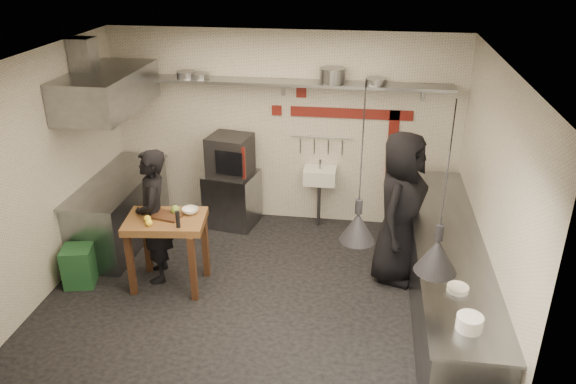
# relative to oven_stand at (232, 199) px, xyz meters

# --- Properties ---
(floor) EXTENTS (5.00, 5.00, 0.00)m
(floor) POSITION_rel_oven_stand_xyz_m (0.72, -1.77, -0.40)
(floor) COLOR black
(floor) RESTS_ON ground
(ceiling) EXTENTS (5.00, 5.00, 0.00)m
(ceiling) POSITION_rel_oven_stand_xyz_m (0.72, -1.77, 2.40)
(ceiling) COLOR beige
(ceiling) RESTS_ON floor
(wall_back) EXTENTS (5.00, 0.04, 2.80)m
(wall_back) POSITION_rel_oven_stand_xyz_m (0.72, 0.33, 1.00)
(wall_back) COLOR silver
(wall_back) RESTS_ON floor
(wall_front) EXTENTS (5.00, 0.04, 2.80)m
(wall_front) POSITION_rel_oven_stand_xyz_m (0.72, -3.87, 1.00)
(wall_front) COLOR silver
(wall_front) RESTS_ON floor
(wall_left) EXTENTS (0.04, 4.20, 2.80)m
(wall_left) POSITION_rel_oven_stand_xyz_m (-1.78, -1.77, 1.00)
(wall_left) COLOR silver
(wall_left) RESTS_ON floor
(wall_right) EXTENTS (0.04, 4.20, 2.80)m
(wall_right) POSITION_rel_oven_stand_xyz_m (3.22, -1.77, 1.00)
(wall_right) COLOR silver
(wall_right) RESTS_ON floor
(red_band_horiz) EXTENTS (1.70, 0.02, 0.14)m
(red_band_horiz) POSITION_rel_oven_stand_xyz_m (1.67, 0.31, 1.28)
(red_band_horiz) COLOR maroon
(red_band_horiz) RESTS_ON wall_back
(red_band_vert) EXTENTS (0.14, 0.02, 1.10)m
(red_band_vert) POSITION_rel_oven_stand_xyz_m (2.27, 0.31, 0.80)
(red_band_vert) COLOR maroon
(red_band_vert) RESTS_ON wall_back
(red_tile_a) EXTENTS (0.14, 0.02, 0.14)m
(red_tile_a) POSITION_rel_oven_stand_xyz_m (0.97, 0.31, 1.55)
(red_tile_a) COLOR maroon
(red_tile_a) RESTS_ON wall_back
(red_tile_b) EXTENTS (0.14, 0.02, 0.14)m
(red_tile_b) POSITION_rel_oven_stand_xyz_m (0.62, 0.31, 1.28)
(red_tile_b) COLOR maroon
(red_tile_b) RESTS_ON wall_back
(back_shelf) EXTENTS (4.60, 0.34, 0.04)m
(back_shelf) POSITION_rel_oven_stand_xyz_m (0.72, 0.15, 1.72)
(back_shelf) COLOR slate
(back_shelf) RESTS_ON wall_back
(shelf_bracket_left) EXTENTS (0.04, 0.06, 0.24)m
(shelf_bracket_left) POSITION_rel_oven_stand_xyz_m (-1.18, 0.30, 1.62)
(shelf_bracket_left) COLOR slate
(shelf_bracket_left) RESTS_ON wall_back
(shelf_bracket_mid) EXTENTS (0.04, 0.06, 0.24)m
(shelf_bracket_mid) POSITION_rel_oven_stand_xyz_m (0.72, 0.30, 1.62)
(shelf_bracket_mid) COLOR slate
(shelf_bracket_mid) RESTS_ON wall_back
(shelf_bracket_right) EXTENTS (0.04, 0.06, 0.24)m
(shelf_bracket_right) POSITION_rel_oven_stand_xyz_m (2.62, 0.30, 1.62)
(shelf_bracket_right) COLOR slate
(shelf_bracket_right) RESTS_ON wall_back
(pan_far_left) EXTENTS (0.28, 0.28, 0.09)m
(pan_far_left) POSITION_rel_oven_stand_xyz_m (-0.62, 0.15, 1.79)
(pan_far_left) COLOR slate
(pan_far_left) RESTS_ON back_shelf
(pan_mid_left) EXTENTS (0.32, 0.32, 0.07)m
(pan_mid_left) POSITION_rel_oven_stand_xyz_m (-0.43, 0.15, 1.78)
(pan_mid_left) COLOR slate
(pan_mid_left) RESTS_ON back_shelf
(stock_pot) EXTENTS (0.39, 0.39, 0.20)m
(stock_pot) POSITION_rel_oven_stand_xyz_m (1.41, 0.15, 1.84)
(stock_pot) COLOR slate
(stock_pot) RESTS_ON back_shelf
(pan_right) EXTENTS (0.32, 0.32, 0.08)m
(pan_right) POSITION_rel_oven_stand_xyz_m (1.98, 0.15, 1.78)
(pan_right) COLOR slate
(pan_right) RESTS_ON back_shelf
(oven_stand) EXTENTS (0.80, 0.75, 0.80)m
(oven_stand) POSITION_rel_oven_stand_xyz_m (0.00, 0.00, 0.00)
(oven_stand) COLOR slate
(oven_stand) RESTS_ON floor
(combi_oven) EXTENTS (0.65, 0.62, 0.58)m
(combi_oven) POSITION_rel_oven_stand_xyz_m (0.00, -0.02, 0.69)
(combi_oven) COLOR black
(combi_oven) RESTS_ON oven_stand
(oven_door) EXTENTS (0.48, 0.12, 0.46)m
(oven_door) POSITION_rel_oven_stand_xyz_m (0.04, -0.25, 0.69)
(oven_door) COLOR maroon
(oven_door) RESTS_ON combi_oven
(oven_glass) EXTENTS (0.40, 0.09, 0.34)m
(oven_glass) POSITION_rel_oven_stand_xyz_m (0.06, -0.33, 0.69)
(oven_glass) COLOR black
(oven_glass) RESTS_ON oven_door
(hand_sink) EXTENTS (0.46, 0.34, 0.22)m
(hand_sink) POSITION_rel_oven_stand_xyz_m (1.27, 0.15, 0.38)
(hand_sink) COLOR silver
(hand_sink) RESTS_ON wall_back
(sink_tap) EXTENTS (0.03, 0.03, 0.14)m
(sink_tap) POSITION_rel_oven_stand_xyz_m (1.27, 0.15, 0.56)
(sink_tap) COLOR slate
(sink_tap) RESTS_ON hand_sink
(sink_drain) EXTENTS (0.06, 0.06, 0.66)m
(sink_drain) POSITION_rel_oven_stand_xyz_m (1.27, 0.11, -0.06)
(sink_drain) COLOR slate
(sink_drain) RESTS_ON floor
(utensil_rail) EXTENTS (0.90, 0.02, 0.02)m
(utensil_rail) POSITION_rel_oven_stand_xyz_m (1.27, 0.29, 0.92)
(utensil_rail) COLOR slate
(utensil_rail) RESTS_ON wall_back
(counter_right) EXTENTS (0.70, 3.80, 0.90)m
(counter_right) POSITION_rel_oven_stand_xyz_m (2.87, -1.77, 0.05)
(counter_right) COLOR slate
(counter_right) RESTS_ON floor
(counter_right_top) EXTENTS (0.76, 3.90, 0.03)m
(counter_right_top) POSITION_rel_oven_stand_xyz_m (2.87, -1.77, 0.52)
(counter_right_top) COLOR slate
(counter_right_top) RESTS_ON counter_right
(plate_stack) EXTENTS (0.26, 0.26, 0.13)m
(plate_stack) POSITION_rel_oven_stand_xyz_m (2.84, -3.32, 0.60)
(plate_stack) COLOR silver
(plate_stack) RESTS_ON counter_right_top
(small_bowl_right) EXTENTS (0.22, 0.22, 0.05)m
(small_bowl_right) POSITION_rel_oven_stand_xyz_m (2.82, -2.75, 0.56)
(small_bowl_right) COLOR silver
(small_bowl_right) RESTS_ON counter_right_top
(counter_left) EXTENTS (0.70, 1.90, 0.90)m
(counter_left) POSITION_rel_oven_stand_xyz_m (-1.43, -0.72, 0.05)
(counter_left) COLOR slate
(counter_left) RESTS_ON floor
(counter_left_top) EXTENTS (0.76, 2.00, 0.03)m
(counter_left_top) POSITION_rel_oven_stand_xyz_m (-1.43, -0.72, 0.52)
(counter_left_top) COLOR slate
(counter_left_top) RESTS_ON counter_left
(extractor_hood) EXTENTS (0.78, 1.60, 0.50)m
(extractor_hood) POSITION_rel_oven_stand_xyz_m (-1.38, -0.72, 1.75)
(extractor_hood) COLOR slate
(extractor_hood) RESTS_ON ceiling
(hood_duct) EXTENTS (0.28, 0.28, 0.50)m
(hood_duct) POSITION_rel_oven_stand_xyz_m (-1.63, -0.72, 2.15)
(hood_duct) COLOR slate
(hood_duct) RESTS_ON ceiling
(green_bin) EXTENTS (0.42, 0.42, 0.50)m
(green_bin) POSITION_rel_oven_stand_xyz_m (-1.49, -1.85, -0.15)
(green_bin) COLOR #1E4F29
(green_bin) RESTS_ON floor
(prep_table) EXTENTS (0.99, 0.75, 0.92)m
(prep_table) POSITION_rel_oven_stand_xyz_m (-0.38, -1.71, 0.06)
(prep_table) COLOR brown
(prep_table) RESTS_ON floor
(cutting_board) EXTENTS (0.38, 0.30, 0.02)m
(cutting_board) POSITION_rel_oven_stand_xyz_m (-0.37, -1.67, 0.53)
(cutting_board) COLOR #432718
(cutting_board) RESTS_ON prep_table
(pepper_mill) EXTENTS (0.05, 0.05, 0.20)m
(pepper_mill) POSITION_rel_oven_stand_xyz_m (-0.15, -1.91, 0.62)
(pepper_mill) COLOR black
(pepper_mill) RESTS_ON prep_table
(lemon_a) EXTENTS (0.10, 0.10, 0.08)m
(lemon_a) POSITION_rel_oven_stand_xyz_m (-0.55, -1.83, 0.56)
(lemon_a) COLOR yellow
(lemon_a) RESTS_ON prep_table
(lemon_b) EXTENTS (0.10, 0.10, 0.08)m
(lemon_b) POSITION_rel_oven_stand_xyz_m (-0.49, -1.92, 0.56)
(lemon_b) COLOR yellow
(lemon_b) RESTS_ON prep_table
(veg_ball) EXTENTS (0.11, 0.11, 0.11)m
(veg_ball) POSITION_rel_oven_stand_xyz_m (-0.30, -1.57, 0.57)
(veg_ball) COLOR olive
(veg_ball) RESTS_ON prep_table
(steel_tray) EXTENTS (0.19, 0.16, 0.03)m
(steel_tray) POSITION_rel_oven_stand_xyz_m (-0.65, -1.59, 0.54)
(steel_tray) COLOR slate
(steel_tray) RESTS_ON prep_table
(bowl) EXTENTS (0.21, 0.21, 0.06)m
(bowl) POSITION_rel_oven_stand_xyz_m (-0.13, -1.54, 0.55)
(bowl) COLOR silver
(bowl) RESTS_ON prep_table
(heat_lamp_near) EXTENTS (0.38, 0.38, 1.51)m
(heat_lamp_near) POSITION_rel_oven_stand_xyz_m (1.87, -2.57, 1.64)
(heat_lamp_near) COLOR black
(heat_lamp_near) RESTS_ON ceiling
(heat_lamp_far) EXTENTS (0.43, 0.43, 1.55)m
(heat_lamp_far) POSITION_rel_oven_stand_xyz_m (2.56, -2.96, 1.63)
(heat_lamp_far) COLOR black
(heat_lamp_far) RESTS_ON ceiling
(chef_left) EXTENTS (0.58, 0.71, 1.69)m
(chef_left) POSITION_rel_oven_stand_xyz_m (-0.58, -1.56, 0.45)
(chef_left) COLOR black
(chef_left) RESTS_ON floor
(chef_right) EXTENTS (0.90, 1.09, 1.92)m
(chef_right) POSITION_rel_oven_stand_xyz_m (2.36, -1.12, 0.56)
(chef_right) COLOR black
(chef_right) RESTS_ON floor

